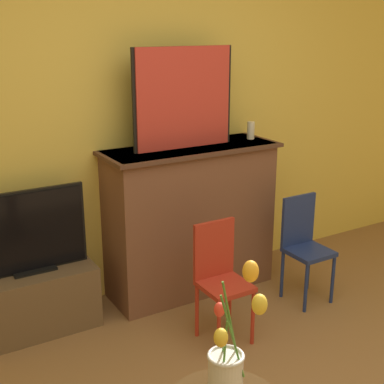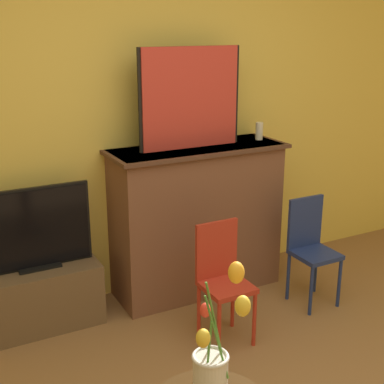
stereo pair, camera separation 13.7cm
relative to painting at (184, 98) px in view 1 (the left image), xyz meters
The scene contains 9 objects.
wall_back 0.39m from the painting, 142.54° to the left, with size 8.00×0.06×2.70m.
fireplace_mantel 0.85m from the painting, ahead, with size 1.23×0.46×1.06m.
painting is the anchor object (origin of this frame).
mantel_candle 0.61m from the painting, ahead, with size 0.05×0.05×0.12m.
tv_stand 1.59m from the painting, behind, with size 0.72×0.36×0.40m.
tv_monitor 1.29m from the painting, behind, with size 0.68×0.12×0.52m.
chair_red 1.17m from the painting, 100.96° to the right, with size 0.28×0.28×0.73m.
chair_blue 1.28m from the painting, 39.04° to the right, with size 0.28×0.28×0.73m.
vase_tulips 2.04m from the painting, 115.24° to the right, with size 0.23×0.21×0.54m.
Camera 1 is at (-1.45, -1.16, 1.85)m, focal length 50.00 mm.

